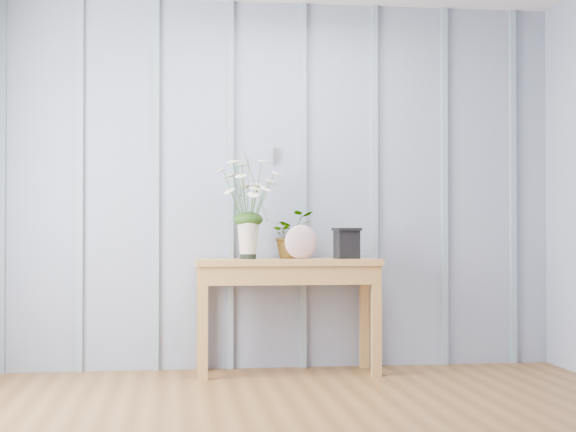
{
  "coord_description": "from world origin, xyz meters",
  "views": [
    {
      "loc": [
        -0.62,
        -3.74,
        0.94
      ],
      "look_at": [
        0.11,
        1.94,
        1.03
      ],
      "focal_mm": 55.0,
      "sensor_mm": 36.0,
      "label": 1
    }
  ],
  "objects": [
    {
      "name": "room_shell",
      "position": [
        0.0,
        0.92,
        1.99
      ],
      "size": [
        4.0,
        4.5,
        2.5
      ],
      "color": "#8E97B1",
      "rests_on": "ground"
    },
    {
      "name": "spider_plant",
      "position": [
        0.15,
        2.13,
        0.91
      ],
      "size": [
        0.35,
        0.33,
        0.32
      ],
      "primitive_type": "imported",
      "rotation": [
        0.0,
        0.0,
        0.35
      ],
      "color": "#183A10",
      "rests_on": "sideboard"
    },
    {
      "name": "daisy_vase",
      "position": [
        -0.15,
        1.98,
        1.17
      ],
      "size": [
        0.47,
        0.36,
        0.66
      ],
      "color": "black",
      "rests_on": "sideboard"
    },
    {
      "name": "carved_box",
      "position": [
        0.5,
        1.97,
        0.85
      ],
      "size": [
        0.19,
        0.16,
        0.2
      ],
      "color": "black",
      "rests_on": "sideboard"
    },
    {
      "name": "felt_disc_vessel",
      "position": [
        0.19,
        1.95,
        0.86
      ],
      "size": [
        0.23,
        0.1,
        0.22
      ],
      "primitive_type": "ellipsoid",
      "rotation": [
        0.0,
        0.0,
        0.18
      ],
      "color": "#9A5473",
      "rests_on": "sideboard"
    },
    {
      "name": "sideboard",
      "position": [
        0.11,
        1.99,
        0.64
      ],
      "size": [
        1.2,
        0.45,
        0.75
      ],
      "color": "#AA793F",
      "rests_on": "ground"
    }
  ]
}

